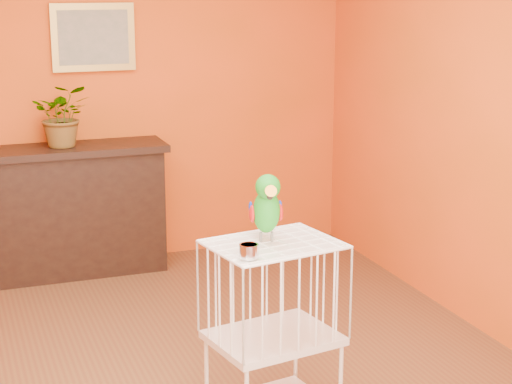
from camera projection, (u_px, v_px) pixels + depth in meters
name	position (u px, v px, depth m)	size (l,w,h in m)	color
ground	(177.00, 381.00, 4.75)	(4.50, 4.50, 0.00)	brown
room_shell	(170.00, 98.00, 4.37)	(4.50, 4.50, 4.50)	#E75015
console_cabinet	(79.00, 210.00, 6.40)	(1.32, 0.47, 0.98)	black
potted_plant	(64.00, 123.00, 6.19)	(0.41, 0.46, 0.36)	#26722D
framed_picture	(93.00, 37.00, 6.34)	(0.62, 0.04, 0.50)	#B69341
birdcage	(273.00, 329.00, 4.25)	(0.67, 0.56, 0.93)	white
feed_cup	(249.00, 251.00, 3.90)	(0.09, 0.09, 0.06)	silver
parrot	(267.00, 207.00, 4.13)	(0.18, 0.31, 0.35)	#59544C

